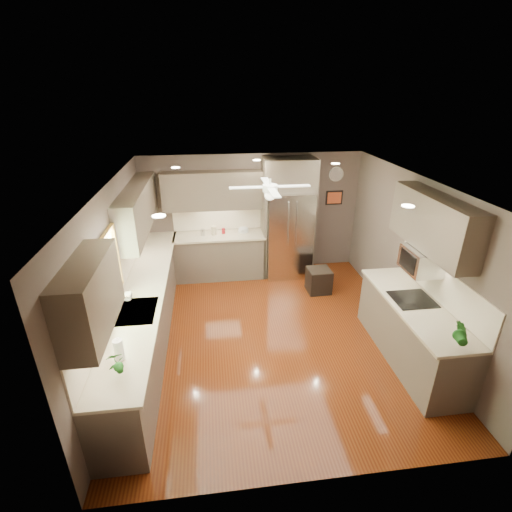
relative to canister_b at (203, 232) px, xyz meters
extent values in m
plane|color=#491A09|center=(1.05, -2.19, -1.01)|extent=(5.00, 5.00, 0.00)
plane|color=white|center=(1.05, -2.19, 1.49)|extent=(5.00, 5.00, 0.00)
plane|color=brown|center=(1.05, 0.31, 0.24)|extent=(4.50, 0.00, 4.50)
plane|color=brown|center=(1.05, -4.69, 0.24)|extent=(4.50, 0.00, 4.50)
plane|color=brown|center=(-1.20, -2.19, 0.24)|extent=(0.00, 5.00, 5.00)
plane|color=brown|center=(3.30, -2.19, 0.24)|extent=(0.00, 5.00, 5.00)
cylinder|color=silver|center=(0.00, 0.00, 0.00)|extent=(0.11, 0.11, 0.13)
cylinder|color=tan|center=(0.23, 0.03, 0.02)|extent=(0.14, 0.14, 0.17)
cylinder|color=maroon|center=(0.42, 0.06, -0.01)|extent=(0.10, 0.10, 0.11)
imported|color=white|center=(-1.03, -2.41, 0.02)|extent=(0.09, 0.09, 0.18)
imported|color=#1B5B1A|center=(-0.89, -3.92, 0.09)|extent=(0.20, 0.18, 0.33)
imported|color=#1B5B1A|center=(2.96, -3.94, 0.10)|extent=(0.23, 0.21, 0.35)
imported|color=tan|center=(0.83, 0.04, -0.04)|extent=(0.23, 0.23, 0.05)
cube|color=brown|center=(-0.90, -2.04, -0.56)|extent=(0.60, 4.70, 0.90)
cube|color=beige|center=(-0.88, -2.04, -0.09)|extent=(0.65, 4.70, 0.04)
cube|color=#F1E8C7|center=(-1.19, -2.04, 0.19)|extent=(0.02, 4.70, 0.50)
cube|color=brown|center=(0.33, 0.01, -0.56)|extent=(1.85, 0.60, 0.90)
cube|color=beige|center=(0.33, 0.00, -0.09)|extent=(1.85, 0.65, 0.04)
cube|color=#F1E8C7|center=(0.33, 0.30, 0.19)|extent=(1.85, 0.02, 0.50)
cube|color=brown|center=(-1.03, -3.79, 0.82)|extent=(0.33, 1.20, 0.75)
cube|color=brown|center=(-1.03, -0.89, 0.82)|extent=(0.33, 2.40, 0.75)
cube|color=brown|center=(0.33, 0.15, 0.82)|extent=(2.15, 0.33, 0.75)
cube|color=brown|center=(3.14, -2.74, 1.02)|extent=(0.33, 1.70, 0.75)
cube|color=#BFF2B2|center=(-1.18, -2.69, 0.54)|extent=(0.01, 1.00, 0.80)
cube|color=olive|center=(-1.16, -2.69, 0.97)|extent=(0.05, 1.12, 0.06)
cube|color=olive|center=(-1.16, -2.69, 0.11)|extent=(0.05, 1.12, 0.06)
cube|color=olive|center=(-1.16, -3.22, 0.54)|extent=(0.05, 0.06, 0.80)
cube|color=olive|center=(-1.16, -2.16, 0.54)|extent=(0.05, 0.06, 0.80)
cube|color=silver|center=(-0.88, -2.69, -0.08)|extent=(0.50, 0.70, 0.03)
cube|color=#262626|center=(-0.88, -2.69, -0.12)|extent=(0.44, 0.62, 0.05)
cylinder|color=silver|center=(-1.08, -2.69, 0.04)|extent=(0.02, 0.02, 0.24)
cylinder|color=silver|center=(-1.02, -2.69, 0.16)|extent=(0.16, 0.02, 0.02)
cube|color=silver|center=(1.75, -0.05, -0.10)|extent=(0.92, 0.72, 1.82)
cube|color=black|center=(1.75, -0.39, -0.35)|extent=(0.88, 0.02, 0.02)
cube|color=black|center=(1.75, -0.39, 0.24)|extent=(0.01, 0.02, 1.00)
cylinder|color=silver|center=(1.67, -0.43, 0.24)|extent=(0.02, 0.02, 0.90)
cylinder|color=silver|center=(1.83, -0.43, 0.24)|extent=(0.02, 0.02, 0.90)
cube|color=brown|center=(1.75, 0.01, 1.13)|extent=(1.04, 0.60, 0.63)
cube|color=brown|center=(1.25, 0.01, -0.10)|extent=(0.06, 0.60, 1.82)
cube|color=brown|center=(2.25, 0.01, -0.10)|extent=(0.06, 0.60, 1.82)
cube|color=brown|center=(2.98, -2.99, -0.56)|extent=(0.65, 2.20, 0.90)
cube|color=beige|center=(2.96, -2.99, -0.09)|extent=(0.70, 2.20, 0.04)
cube|color=#F1E8C7|center=(3.29, -2.99, 0.19)|extent=(0.02, 2.20, 0.50)
cube|color=black|center=(2.96, -2.89, -0.07)|extent=(0.56, 0.52, 0.01)
cube|color=silver|center=(3.08, -2.74, 0.47)|extent=(0.42, 0.55, 0.34)
cube|color=black|center=(2.87, -2.74, 0.47)|extent=(0.02, 0.40, 0.26)
cylinder|color=white|center=(1.05, -1.89, 1.45)|extent=(0.03, 0.03, 0.08)
cylinder|color=white|center=(1.05, -1.89, 1.35)|extent=(0.22, 0.22, 0.10)
sphere|color=white|center=(1.05, -1.89, 1.25)|extent=(0.16, 0.16, 0.16)
cube|color=white|center=(1.40, -1.89, 1.37)|extent=(0.48, 0.11, 0.01)
cube|color=white|center=(1.05, -1.54, 1.37)|extent=(0.11, 0.48, 0.01)
cube|color=white|center=(0.70, -1.89, 1.37)|extent=(0.48, 0.11, 0.01)
cube|color=white|center=(1.05, -2.24, 1.37)|extent=(0.11, 0.48, 0.01)
cylinder|color=white|center=(-0.35, -0.89, 1.48)|extent=(0.14, 0.14, 0.01)
cylinder|color=white|center=(2.35, -0.89, 1.48)|extent=(0.14, 0.14, 0.01)
cylinder|color=white|center=(-0.35, -3.39, 1.48)|extent=(0.14, 0.14, 0.01)
cylinder|color=white|center=(2.35, -3.39, 1.48)|extent=(0.14, 0.14, 0.01)
cylinder|color=white|center=(1.05, -0.39, 1.48)|extent=(0.14, 0.14, 0.01)
cylinder|color=white|center=(2.80, 0.30, 1.04)|extent=(0.30, 0.03, 0.30)
cylinder|color=silver|center=(2.80, 0.28, 1.04)|extent=(0.29, 0.00, 0.29)
cube|color=black|center=(2.80, 0.29, 0.54)|extent=(0.36, 0.03, 0.30)
cube|color=#C84F28|center=(2.80, 0.28, 0.54)|extent=(0.30, 0.01, 0.24)
cube|color=black|center=(2.22, -0.90, -0.79)|extent=(0.45, 0.45, 0.49)
cube|color=black|center=(2.22, -0.90, -0.55)|extent=(0.42, 0.42, 0.03)
cylinder|color=white|center=(-0.90, -3.68, 0.07)|extent=(0.11, 0.11, 0.25)
cylinder|color=silver|center=(-0.90, -3.68, 0.08)|extent=(0.02, 0.02, 0.27)
camera|label=1|loc=(0.18, -7.10, 2.69)|focal=26.00mm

